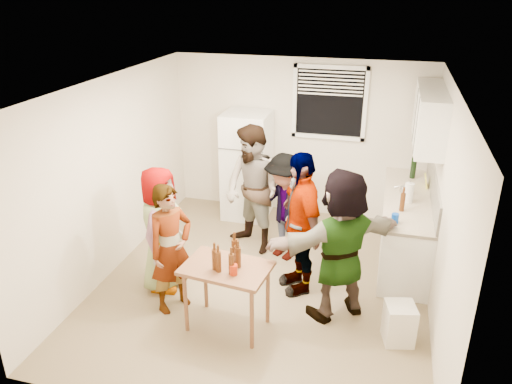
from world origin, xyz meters
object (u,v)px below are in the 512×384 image
(guest_orange, at_px, (336,312))
(guest_grey, at_px, (165,285))
(guest_back_right, at_px, (283,256))
(guest_black, at_px, (298,287))
(refrigerator, at_px, (247,166))
(beer_bottle_table, at_px, (235,261))
(serving_table, at_px, (228,326))
(wine_bottle, at_px, (412,178))
(guest_back_left, at_px, (253,247))
(guest_stripe, at_px, (175,305))
(kettle, at_px, (405,194))
(trash_bin, at_px, (399,321))
(beer_bottle_counter, at_px, (401,211))
(red_cup, at_px, (234,274))
(blue_cup, at_px, (394,223))

(guest_orange, bearing_deg, guest_grey, -37.34)
(guest_back_right, distance_m, guest_black, 0.78)
(refrigerator, relative_size, beer_bottle_table, 6.77)
(serving_table, xyz_separation_m, guest_grey, (-1.02, 0.57, 0.00))
(guest_grey, bearing_deg, wine_bottle, -54.02)
(guest_back_left, xyz_separation_m, guest_back_right, (0.47, -0.11, 0.00))
(refrigerator, bearing_deg, guest_stripe, -93.03)
(guest_stripe, xyz_separation_m, guest_back_left, (0.52, 1.58, 0.00))
(kettle, height_order, guest_back_left, kettle)
(trash_bin, bearing_deg, beer_bottle_table, -176.78)
(wine_bottle, relative_size, trash_bin, 0.71)
(beer_bottle_table, bearing_deg, guest_back_left, 98.56)
(beer_bottle_counter, distance_m, beer_bottle_table, 2.27)
(wine_bottle, xyz_separation_m, beer_bottle_counter, (-0.15, -1.20, 0.00))
(guest_orange, bearing_deg, red_cup, -3.18)
(trash_bin, bearing_deg, kettle, 90.10)
(kettle, distance_m, guest_black, 1.93)
(guest_grey, distance_m, guest_black, 1.67)
(refrigerator, bearing_deg, blue_cup, -34.73)
(beer_bottle_table, height_order, guest_grey, beer_bottle_table)
(beer_bottle_counter, xyz_separation_m, beer_bottle_table, (-1.72, -1.47, -0.13))
(red_cup, height_order, guest_grey, red_cup)
(trash_bin, xyz_separation_m, serving_table, (-1.82, -0.24, -0.25))
(serving_table, relative_size, beer_bottle_table, 3.62)
(blue_cup, distance_m, guest_stripe, 2.78)
(refrigerator, xyz_separation_m, serving_table, (0.58, -2.82, -0.85))
(guest_grey, height_order, guest_orange, guest_orange)
(beer_bottle_table, bearing_deg, guest_stripe, 175.85)
(refrigerator, relative_size, guest_black, 0.95)
(beer_bottle_counter, distance_m, serving_table, 2.56)
(beer_bottle_counter, distance_m, guest_back_right, 1.75)
(trash_bin, height_order, serving_table, trash_bin)
(refrigerator, height_order, trash_bin, refrigerator)
(guest_black, distance_m, guest_orange, 0.66)
(guest_back_right, bearing_deg, beer_bottle_counter, 27.04)
(trash_bin, xyz_separation_m, guest_black, (-1.21, 0.72, -0.25))
(blue_cup, height_order, serving_table, blue_cup)
(wine_bottle, xyz_separation_m, red_cup, (-1.80, -2.94, -0.13))
(guest_grey, relative_size, guest_black, 0.88)
(guest_stripe, bearing_deg, blue_cup, -35.42)
(red_cup, distance_m, guest_back_left, 2.07)
(serving_table, height_order, beer_bottle_table, beer_bottle_table)
(wine_bottle, height_order, guest_orange, wine_bottle)
(serving_table, distance_m, guest_orange, 1.26)
(guest_stripe, relative_size, guest_back_right, 1.03)
(beer_bottle_table, bearing_deg, wine_bottle, 55.02)
(red_cup, height_order, guest_back_right, red_cup)
(red_cup, bearing_deg, guest_back_right, 85.07)
(red_cup, distance_m, guest_back_right, 1.95)
(beer_bottle_counter, distance_m, blue_cup, 0.37)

